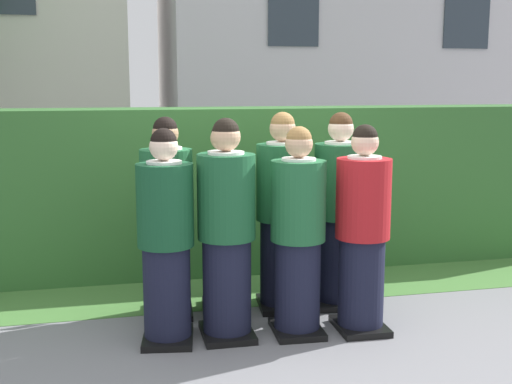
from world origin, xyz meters
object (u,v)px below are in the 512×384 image
(student_rear_row_2, at_px, (282,216))
(student_in_red_blazer, at_px, (362,234))
(student_rear_row_3, at_px, (339,215))
(student_front_row_0, at_px, (166,242))
(student_front_row_2, at_px, (298,237))
(student_rear_row_1, at_px, (224,223))
(student_front_row_1, at_px, (227,235))
(student_rear_row_0, at_px, (167,222))

(student_rear_row_2, bearing_deg, student_in_red_blazer, -54.18)
(student_rear_row_3, bearing_deg, student_front_row_0, -161.62)
(student_front_row_2, xyz_separation_m, student_rear_row_1, (-0.45, 0.63, -0.00))
(student_rear_row_1, relative_size, student_rear_row_2, 0.95)
(student_in_red_blazer, height_order, student_rear_row_1, student_in_red_blazer)
(student_front_row_2, distance_m, student_rear_row_2, 0.59)
(student_front_row_2, distance_m, student_in_red_blazer, 0.50)
(student_front_row_0, height_order, student_rear_row_3, student_rear_row_3)
(student_front_row_1, relative_size, student_rear_row_1, 1.04)
(student_front_row_1, height_order, student_front_row_2, student_front_row_1)
(student_rear_row_1, bearing_deg, student_rear_row_3, -4.46)
(student_in_red_blazer, distance_m, student_rear_row_2, 0.78)
(student_front_row_0, height_order, student_rear_row_2, student_rear_row_2)
(student_front_row_0, bearing_deg, student_front_row_2, -3.19)
(student_front_row_1, bearing_deg, student_front_row_2, -5.46)
(student_front_row_2, xyz_separation_m, student_in_red_blazer, (0.49, -0.05, 0.00))
(student_rear_row_3, bearing_deg, student_in_red_blazer, -93.15)
(student_rear_row_0, bearing_deg, student_rear_row_1, -0.72)
(student_rear_row_1, relative_size, student_rear_row_3, 0.96)
(student_front_row_1, xyz_separation_m, student_in_red_blazer, (1.03, -0.10, -0.03))
(student_front_row_1, xyz_separation_m, student_rear_row_1, (0.08, 0.58, -0.03))
(student_front_row_0, relative_size, student_rear_row_1, 1.00)
(student_front_row_0, height_order, student_in_red_blazer, student_in_red_blazer)
(student_in_red_blazer, height_order, student_rear_row_0, student_rear_row_0)
(student_front_row_1, bearing_deg, student_rear_row_1, 82.02)
(student_in_red_blazer, xyz_separation_m, student_rear_row_0, (-1.41, 0.68, 0.02))
(student_rear_row_0, bearing_deg, student_rear_row_2, -3.09)
(student_front_row_0, relative_size, student_front_row_1, 0.96)
(student_front_row_0, xyz_separation_m, student_rear_row_1, (0.53, 0.58, 0.00))
(student_rear_row_0, bearing_deg, student_front_row_0, -96.35)
(student_rear_row_1, bearing_deg, student_front_row_0, -132.40)
(student_front_row_1, relative_size, student_rear_row_2, 0.99)
(student_front_row_2, bearing_deg, student_in_red_blazer, -5.67)
(student_front_row_1, relative_size, student_in_red_blazer, 1.03)
(student_rear_row_2, relative_size, student_rear_row_3, 1.00)
(student_front_row_1, relative_size, student_rear_row_3, 0.99)
(student_front_row_1, height_order, student_rear_row_0, student_front_row_1)
(student_front_row_0, distance_m, student_rear_row_0, 0.59)
(student_rear_row_2, bearing_deg, student_front_row_1, -136.80)
(student_in_red_blazer, bearing_deg, student_rear_row_0, 154.02)
(student_front_row_2, relative_size, student_rear_row_3, 0.96)
(student_rear_row_0, xyz_separation_m, student_rear_row_3, (1.44, -0.08, 0.01))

